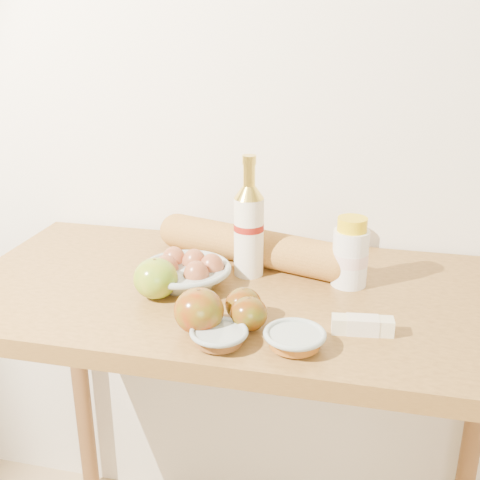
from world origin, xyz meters
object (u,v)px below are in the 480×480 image
at_px(bourbon_bottle, 249,228).
at_px(baguette, 253,246).
at_px(table, 243,340).
at_px(egg_bowl, 187,272).
at_px(cream_bottle, 350,254).

distance_m(bourbon_bottle, baguette, 0.09).
distance_m(table, baguette, 0.22).
height_order(table, egg_bowl, egg_bowl).
distance_m(table, cream_bottle, 0.30).
relative_size(bourbon_bottle, baguette, 0.53).
distance_m(egg_bowl, baguette, 0.18).
height_order(bourbon_bottle, baguette, bourbon_bottle).
relative_size(table, bourbon_bottle, 4.49).
relative_size(table, egg_bowl, 5.18).
bearing_deg(baguette, bourbon_bottle, -70.48).
bearing_deg(cream_bottle, egg_bowl, 171.93).
height_order(cream_bottle, egg_bowl, cream_bottle).
bearing_deg(baguette, egg_bowl, -111.92).
distance_m(table, bourbon_bottle, 0.24).
relative_size(egg_bowl, baguette, 0.46).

